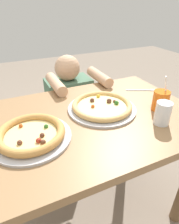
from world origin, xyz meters
name	(u,v)px	position (x,y,z in m)	size (l,w,h in m)	color
ground_plane	(88,207)	(0.00, 0.00, 0.00)	(8.00, 8.00, 0.00)	gray
dining_table	(88,137)	(0.00, 0.00, 0.62)	(1.15, 0.78, 0.75)	#936D47
pizza_near	(31,134)	(-0.29, -0.06, 0.77)	(0.34, 0.34, 0.05)	#B7B7BC
pizza_far	(102,106)	(0.10, 0.04, 0.77)	(0.36, 0.36, 0.04)	#B7B7BC
drink_cup_colored	(161,101)	(0.38, -0.09, 0.80)	(0.08, 0.08, 0.19)	orange
water_cup_clear	(163,113)	(0.29, -0.20, 0.81)	(0.07, 0.07, 0.11)	silver
fork	(143,90)	(0.46, 0.15, 0.75)	(0.19, 0.10, 0.00)	silver
diner_seated	(70,111)	(0.11, 0.62, 0.42)	(0.39, 0.51, 0.90)	#333847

